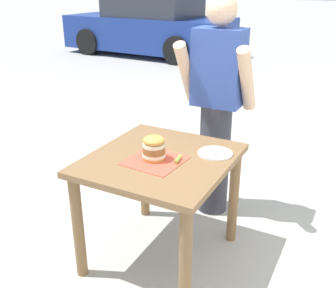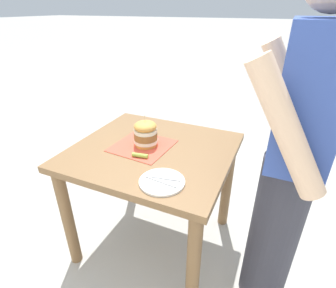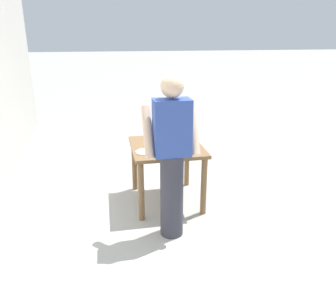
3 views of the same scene
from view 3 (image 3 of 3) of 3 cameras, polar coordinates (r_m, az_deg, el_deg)
ground_plane at (r=4.30m, az=-0.26°, el=-9.74°), size 80.00×80.00×0.00m
patio_table at (r=4.04m, az=-0.27°, el=-2.04°), size 0.85×0.92×0.75m
serving_paper at (r=4.06m, az=-0.51°, el=0.10°), size 0.35×0.35×0.00m
sandwich at (r=4.02m, az=-0.18°, el=1.10°), size 0.14×0.14×0.19m
pickle_spear at (r=3.98m, az=-2.10°, el=-0.07°), size 0.04×0.09×0.02m
side_plate_with_forks at (r=3.77m, az=-3.99°, el=-1.35°), size 0.22×0.22×0.02m
diner_across_table at (r=3.26m, az=0.67°, el=-2.12°), size 0.55×0.35×1.69m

